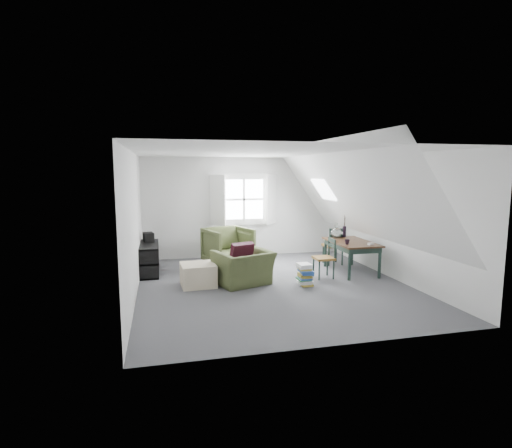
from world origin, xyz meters
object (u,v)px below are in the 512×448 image
object	(u,v)px
dining_chair_far	(334,245)
dining_table	(351,245)
dining_chair_near	(325,257)
armchair_near	(243,284)
magazine_stack	(305,274)
armchair_far	(228,265)
ottoman	(198,275)
media_shelf	(149,260)

from	to	relation	value
dining_chair_far	dining_table	bearing A→B (deg)	112.62
dining_table	dining_chair_near	distance (m)	0.80
armchair_near	dining_chair_near	distance (m)	1.77
dining_chair_near	magazine_stack	distance (m)	0.75
armchair_far	ottoman	distance (m)	1.71
armchair_far	dining_chair_far	size ratio (longest dim) A/B	1.11
dining_table	magazine_stack	xyz separation A→B (m)	(-1.31, -0.71, -0.37)
ottoman	armchair_far	bearing A→B (deg)	60.82
armchair_near	ottoman	xyz separation A→B (m)	(-0.85, 0.10, 0.21)
dining_chair_far	ottoman	bearing A→B (deg)	34.82
armchair_near	magazine_stack	xyz separation A→B (m)	(1.13, -0.34, 0.21)
dining_chair_near	magazine_stack	bearing A→B (deg)	-57.98
armchair_far	dining_chair_near	world-z (taller)	dining_chair_near
dining_chair_far	magazine_stack	world-z (taller)	dining_chair_far
ottoman	armchair_near	bearing A→B (deg)	-6.92
dining_table	magazine_stack	world-z (taller)	dining_table
magazine_stack	dining_chair_near	bearing A→B (deg)	35.25
ottoman	dining_table	world-z (taller)	dining_table
armchair_near	magazine_stack	size ratio (longest dim) A/B	2.42
armchair_far	dining_chair_near	bearing A→B (deg)	-60.00
ottoman	dining_chair_far	distance (m)	3.39
ottoman	dining_chair_far	size ratio (longest dim) A/B	0.73
dining_chair_far	media_shelf	bearing A→B (deg)	15.24
armchair_near	dining_table	distance (m)	2.54
armchair_near	dining_chair_near	xyz separation A→B (m)	(1.72, 0.07, 0.42)
armchair_far	dining_chair_near	distance (m)	2.34
dining_table	dining_chair_near	size ratio (longest dim) A/B	1.66
ottoman	dining_table	bearing A→B (deg)	4.63
dining_chair_far	armchair_far	bearing A→B (deg)	6.40
armchair_far	ottoman	world-z (taller)	armchair_far
armchair_far	media_shelf	distance (m)	1.81
dining_table	magazine_stack	size ratio (longest dim) A/B	3.24
dining_chair_far	magazine_stack	bearing A→B (deg)	66.97
armchair_near	armchair_far	distance (m)	1.58
armchair_near	media_shelf	bearing A→B (deg)	-54.91
armchair_near	dining_chair_far	xyz separation A→B (m)	(2.37, 1.12, 0.45)
armchair_near	dining_table	world-z (taller)	dining_table
dining_chair_near	media_shelf	xyz separation A→B (m)	(-3.50, 1.20, -0.14)
dining_chair_far	dining_chair_near	xyz separation A→B (m)	(-0.66, -1.04, -0.03)
media_shelf	magazine_stack	distance (m)	3.33
armchair_near	magazine_stack	distance (m)	1.20
ottoman	magazine_stack	xyz separation A→B (m)	(1.98, -0.44, -0.00)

